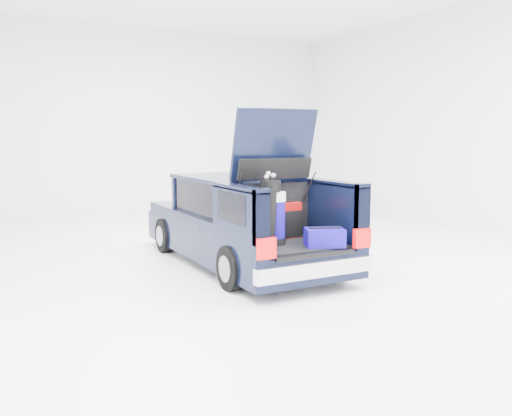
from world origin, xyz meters
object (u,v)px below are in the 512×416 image
red_suitcase (289,220)px  blue_golf_bag (277,218)px  car (239,222)px  blue_duffel (325,237)px  black_golf_bag (270,212)px

red_suitcase → blue_golf_bag: 0.58m
car → blue_duffel: 2.03m
car → blue_golf_bag: bearing=-96.9°
red_suitcase → blue_golf_bag: (-0.42, -0.38, 0.12)m
car → blue_duffel: car is taller
red_suitcase → blue_golf_bag: bearing=-142.5°
red_suitcase → blue_duffel: 0.82m
car → black_golf_bag: size_ratio=4.69×
car → black_golf_bag: bearing=-100.2°
black_golf_bag → blue_duffel: bearing=-42.8°
car → red_suitcase: 1.23m
red_suitcase → black_golf_bag: black_golf_bag is taller
blue_golf_bag → blue_duffel: bearing=-33.6°
car → red_suitcase: car is taller
car → red_suitcase: bearing=-79.0°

